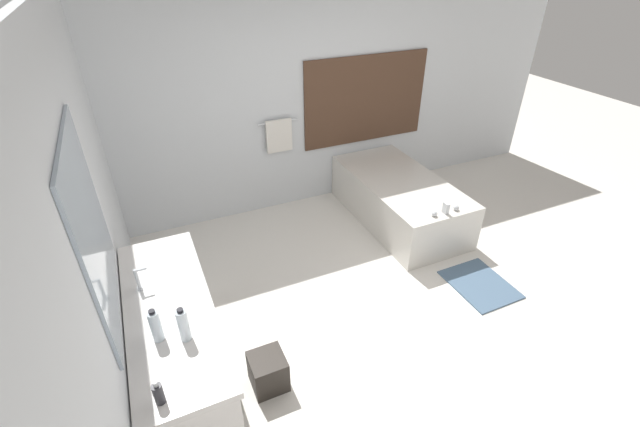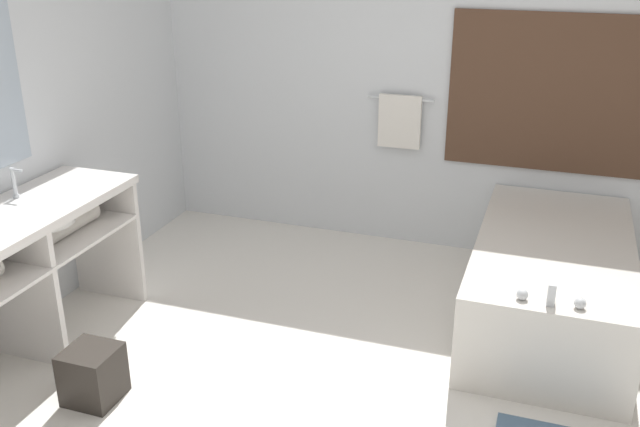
{
  "view_description": "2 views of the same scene",
  "coord_description": "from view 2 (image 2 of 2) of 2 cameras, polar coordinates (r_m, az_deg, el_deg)",
  "views": [
    {
      "loc": [
        -1.84,
        -2.46,
        2.94
      ],
      "look_at": [
        -0.45,
        0.62,
        0.8
      ],
      "focal_mm": 24.0,
      "sensor_mm": 36.0,
      "label": 1
    },
    {
      "loc": [
        0.83,
        -2.94,
        2.34
      ],
      "look_at": [
        -0.41,
        0.66,
        0.8
      ],
      "focal_mm": 40.0,
      "sensor_mm": 36.0,
      "label": 2
    }
  ],
  "objects": [
    {
      "name": "sink_faucet",
      "position": [
        4.41,
        -23.25,
        2.23
      ],
      "size": [
        0.09,
        0.04,
        0.18
      ],
      "color": "silver",
      "rests_on": "vanity_counter"
    },
    {
      "name": "vanity_counter",
      "position": [
        4.27,
        -22.96,
        -2.95
      ],
      "size": [
        0.56,
        1.67,
        0.89
      ],
      "color": "white",
      "rests_on": "ground_plane"
    },
    {
      "name": "wall_back_with_blinds",
      "position": [
        5.32,
        10.28,
        10.96
      ],
      "size": [
        7.4,
        0.13,
        2.7
      ],
      "color": "silver",
      "rests_on": "ground_plane"
    },
    {
      "name": "bathtub",
      "position": [
        4.67,
        17.99,
        -4.9
      ],
      "size": [
        0.92,
        1.85,
        0.68
      ],
      "color": "silver",
      "rests_on": "ground_plane"
    },
    {
      "name": "ground_plane",
      "position": [
        3.85,
        2.72,
        -15.39
      ],
      "size": [
        16.0,
        16.0,
        0.0
      ],
      "primitive_type": "plane",
      "color": "silver",
      "rests_on": "ground"
    },
    {
      "name": "waste_bin",
      "position": [
        4.02,
        -17.71,
        -12.15
      ],
      "size": [
        0.27,
        0.27,
        0.3
      ],
      "color": "#2D2823",
      "rests_on": "ground_plane"
    }
  ]
}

